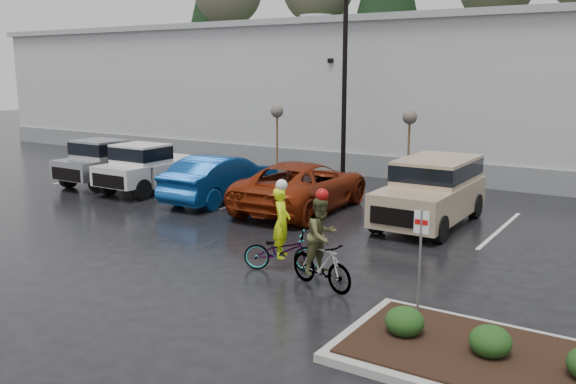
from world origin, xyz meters
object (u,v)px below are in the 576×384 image
Objects in this scene: sapling_mid at (410,121)px; car_red at (303,186)px; lamppost at (345,47)px; cyclist_olive at (321,252)px; pickup_white at (158,166)px; suv_tan at (430,193)px; pickup_silver at (117,161)px; sapling_west at (277,115)px; cyclist_hivis at (282,243)px; car_blue at (222,178)px; fire_lane_sign at (420,250)px.

car_red is (-1.50, -5.92, -1.88)m from sapling_mid.
lamppost is 4.06× the size of cyclist_olive.
suv_tan reaches higher than pickup_white.
pickup_white is 1.02× the size of suv_tan.
pickup_silver is at bearing -149.67° from lamppost.
sapling_mid is (6.50, 0.00, 0.00)m from sapling_west.
pickup_silver is (-4.35, -5.88, -1.75)m from sapling_west.
cyclist_hivis is 1.50m from cyclist_olive.
car_red is 7.76m from cyclist_olive.
car_blue is 2.29× the size of cyclist_olive.
car_blue is (-4.85, -6.22, -1.87)m from sapling_mid.
car_red is 4.46m from suv_tan.
cyclist_olive is at bearing -52.82° from sapling_west.
car_red is (1.00, -4.92, -4.83)m from lamppost.
cyclist_hivis is (12.31, -5.93, -0.28)m from pickup_silver.
cyclist_olive is at bearing -64.70° from lamppost.
lamppost is 4.19× the size of fire_lane_sign.
cyclist_olive is (-0.08, -6.76, -0.20)m from suv_tan.
pickup_white is 12.83m from cyclist_olive.
suv_tan is (11.24, 0.42, 0.05)m from pickup_white.
car_blue is (1.65, -6.22, -1.87)m from sapling_west.
pickup_white is (-5.80, -5.01, -4.71)m from lamppost.
pickup_silver reaches higher than car_red.
fire_lane_sign is 12.11m from car_blue.
lamppost is 2.88× the size of sapling_west.
lamppost is 4.08× the size of cyclist_hivis.
cyclist_hivis reaches higher than suv_tan.
pickup_silver is 9.35m from car_red.
fire_lane_sign is 0.97× the size of cyclist_hivis.
suv_tan is at bearing 2.16° from pickup_white.
pickup_silver is at bearing 80.64° from cyclist_olive.
fire_lane_sign is at bearing -23.18° from pickup_silver.
cyclist_hivis is at bearing -56.02° from sapling_west.
cyclist_olive is (2.86, -12.34, -1.90)m from sapling_mid.
sapling_west is 17.46m from fire_lane_sign.
fire_lane_sign is 17.57m from pickup_silver.
lamppost is at bearing -81.70° from car_red.
cyclist_olive is (11.16, -6.33, -0.15)m from pickup_white.
car_blue is (-2.35, -5.22, -4.83)m from lamppost.
sapling_mid is at bearing -16.47° from cyclist_hivis.
fire_lane_sign is at bearing -71.88° from suv_tan.
suv_tan is at bearing 15.21° from cyclist_olive.
sapling_west reaches higher than fire_lane_sign.
pickup_white is 3.46m from car_blue.
cyclist_hivis is (2.96, -5.89, -0.15)m from car_red.
cyclist_hivis is at bearing -82.95° from sapling_mid.
sapling_mid is 12.81m from cyclist_olive.
cyclist_hivis reaches higher than fire_lane_sign.
sapling_mid reaches higher than car_blue.
sapling_mid is 0.61× the size of car_blue.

